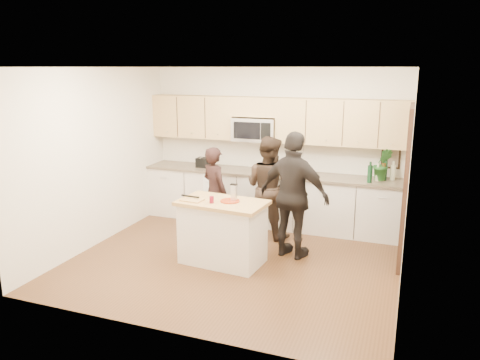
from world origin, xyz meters
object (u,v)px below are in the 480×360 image
(woman_center, at_px, (268,187))
(woman_right, at_px, (294,196))
(woman_left, at_px, (215,192))
(toaster, at_px, (205,163))
(island, at_px, (223,232))

(woman_center, height_order, woman_right, woman_right)
(woman_right, bearing_deg, woman_left, -2.36)
(toaster, height_order, woman_right, woman_right)
(island, relative_size, woman_left, 0.86)
(toaster, xyz_separation_m, woman_center, (1.36, -0.54, -0.20))
(woman_center, bearing_deg, woman_right, 146.99)
(toaster, bearing_deg, woman_right, -32.50)
(woman_left, xyz_separation_m, woman_center, (0.82, 0.26, 0.09))
(island, xyz_separation_m, woman_center, (0.28, 1.26, 0.37))
(island, distance_m, toaster, 2.18)
(woman_left, height_order, woman_right, woman_right)
(toaster, xyz_separation_m, woman_left, (0.54, -0.80, -0.29))
(toaster, distance_m, woman_center, 1.48)
(toaster, bearing_deg, woman_left, -56.14)
(island, xyz_separation_m, woman_right, (0.88, 0.55, 0.46))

